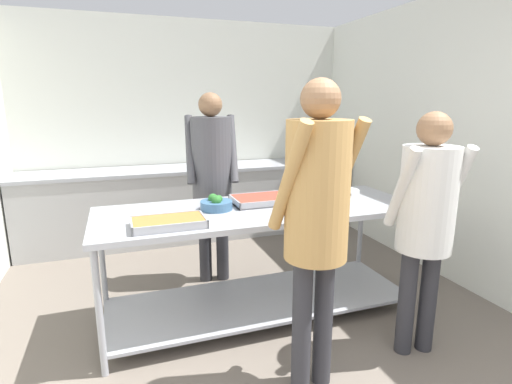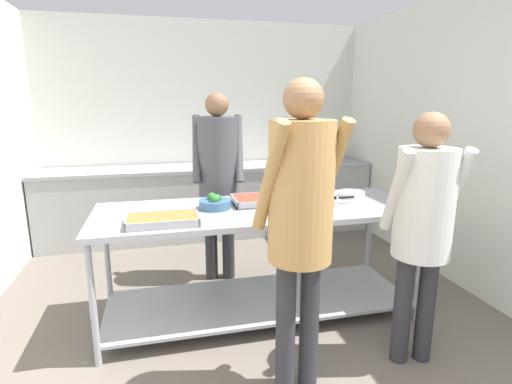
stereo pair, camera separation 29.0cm
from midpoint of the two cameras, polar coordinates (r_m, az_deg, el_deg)
name	(u,v)px [view 1 (the left image)]	position (r m, az deg, el deg)	size (l,w,h in m)	color
wall_rear	(189,128)	(5.26, -11.12, 8.89)	(4.18, 0.06, 2.65)	silver
wall_right	(444,138)	(4.16, 23.51, 7.03)	(0.06, 4.41, 2.65)	silver
back_counter	(197,202)	(5.04, -10.08, -1.40)	(4.02, 0.65, 0.89)	#A8A8A8
serving_counter	(260,243)	(3.12, -2.07, -7.34)	(2.44, 0.87, 0.88)	#9EA0A8
serving_tray_vegetables	(169,223)	(2.67, -15.45, -4.30)	(0.47, 0.28, 0.05)	#9EA0A8
broccoli_bowl	(216,204)	(3.00, -8.47, -1.74)	(0.24, 0.24, 0.12)	#3D668C
serving_tray_roast	(262,200)	(3.15, -1.82, -1.18)	(0.46, 0.33, 0.05)	#9EA0A8
sauce_pan	(323,199)	(3.16, 6.94, -1.06)	(0.37, 0.23, 0.06)	#9EA0A8
plate_stack	(346,192)	(3.48, 10.46, -0.06)	(0.23, 0.23, 0.05)	white
guest_serving_left	(317,207)	(2.17, 4.91, -2.18)	(0.50, 0.41, 1.79)	#2D2D33
guest_serving_right	(426,210)	(2.70, 20.38, -2.52)	(0.48, 0.37, 1.62)	#2D2D33
cook_behind_counter	(212,168)	(3.64, -8.60, 3.40)	(0.50, 0.39, 1.75)	#2D2D33
water_bottle	(320,150)	(5.54, 7.61, 5.95)	(0.06, 0.06, 0.27)	#23602D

